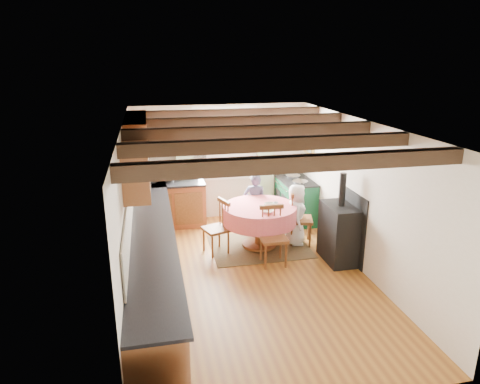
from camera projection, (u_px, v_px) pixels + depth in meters
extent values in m
cube|color=#9C6322|center=(251.00, 276.00, 6.84)|extent=(3.60, 5.50, 0.00)
cube|color=white|center=(252.00, 125.00, 6.12)|extent=(3.60, 5.50, 0.00)
cube|color=silver|center=(221.00, 162.00, 9.05)|extent=(3.60, 0.00, 2.40)
cube|color=silver|center=(322.00, 302.00, 3.92)|extent=(3.60, 0.00, 2.40)
cube|color=silver|center=(128.00, 213.00, 6.12)|extent=(0.00, 5.50, 2.40)
cube|color=silver|center=(362.00, 197.00, 6.84)|extent=(0.00, 5.50, 2.40)
cube|color=#37281A|center=(299.00, 163.00, 4.28)|extent=(3.60, 0.16, 0.16)
cube|color=#37281A|center=(271.00, 144.00, 5.22)|extent=(3.60, 0.16, 0.16)
cube|color=#37281A|center=(252.00, 131.00, 6.15)|extent=(3.60, 0.16, 0.16)
cube|color=#37281A|center=(237.00, 121.00, 7.08)|extent=(3.60, 0.16, 0.16)
cube|color=#37281A|center=(226.00, 113.00, 8.01)|extent=(3.60, 0.16, 0.16)
cube|color=beige|center=(130.00, 206.00, 6.41)|extent=(0.02, 4.50, 0.55)
cube|color=beige|center=(172.00, 165.00, 8.83)|extent=(1.40, 0.02, 0.55)
cube|color=brown|center=(153.00, 260.00, 6.41)|extent=(0.60, 5.30, 0.88)
cube|color=brown|center=(173.00, 205.00, 8.79)|extent=(1.30, 0.60, 0.88)
cube|color=black|center=(152.00, 231.00, 6.28)|extent=(0.64, 5.30, 0.04)
cube|color=black|center=(172.00, 183.00, 8.63)|extent=(1.30, 0.64, 0.04)
cube|color=brown|center=(137.00, 144.00, 7.05)|extent=(0.34, 1.80, 0.90)
cube|color=brown|center=(136.00, 170.00, 5.67)|extent=(0.34, 0.90, 0.70)
cube|color=white|center=(225.00, 143.00, 8.93)|extent=(1.34, 0.03, 1.54)
cube|color=white|center=(225.00, 143.00, 8.94)|extent=(1.20, 0.01, 1.40)
cube|color=#AFCDA0|center=(185.00, 170.00, 8.83)|extent=(0.35, 0.10, 2.10)
cube|color=#AFCDA0|center=(265.00, 166.00, 9.17)|extent=(0.35, 0.10, 2.10)
cylinder|color=black|center=(226.00, 115.00, 8.67)|extent=(2.00, 0.03, 0.03)
cube|color=gold|center=(309.00, 139.00, 8.83)|extent=(0.04, 0.50, 0.60)
cylinder|color=silver|center=(270.00, 137.00, 9.08)|extent=(0.30, 0.02, 0.30)
cube|color=#3D3227|center=(259.00, 246.00, 7.90)|extent=(1.75, 1.36, 0.01)
imported|color=#3E405A|center=(255.00, 204.00, 8.37)|extent=(0.48, 0.37, 1.20)
imported|color=white|center=(296.00, 215.00, 7.86)|extent=(0.48, 0.63, 1.14)
imported|color=silver|center=(267.00, 211.00, 7.32)|extent=(0.30, 0.30, 0.05)
imported|color=silver|center=(270.00, 205.00, 7.59)|extent=(0.28, 0.28, 0.07)
imported|color=silver|center=(276.00, 205.00, 7.59)|extent=(0.14, 0.14, 0.09)
cylinder|color=#262628|center=(153.00, 177.00, 8.57)|extent=(0.14, 0.14, 0.23)
cylinder|color=#262628|center=(169.00, 177.00, 8.61)|extent=(0.18, 0.18, 0.20)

